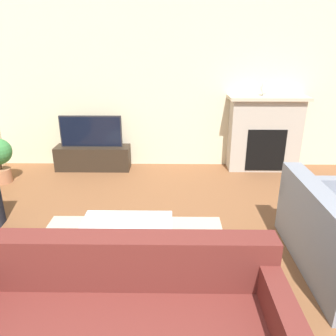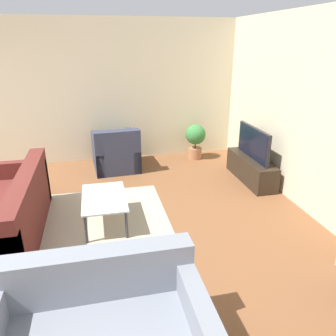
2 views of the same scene
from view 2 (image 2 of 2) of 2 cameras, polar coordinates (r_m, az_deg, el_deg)
wall_back at (r=4.79m, az=24.38°, el=8.24°), size 8.53×0.06×2.70m
wall_left at (r=6.61m, az=-9.38°, el=12.96°), size 0.06×7.85×2.70m
area_rug at (r=4.52m, az=-11.27°, el=-9.40°), size 2.11×1.76×0.00m
tv_stand at (r=5.84m, az=14.24°, el=-0.18°), size 1.27×0.36×0.41m
tv at (r=5.69m, az=14.64°, el=4.24°), size 1.04×0.06×0.53m
couch_sectional at (r=4.43m, az=-26.71°, el=-7.90°), size 2.13×0.92×0.82m
armchair_by_window at (r=6.22m, az=-9.05°, el=2.45°), size 0.94×0.86×0.82m
coffee_table at (r=4.36m, az=-11.06°, el=-5.44°), size 0.91×0.56×0.39m
potted_plant at (r=6.69m, az=4.80°, el=5.19°), size 0.41×0.41×0.71m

